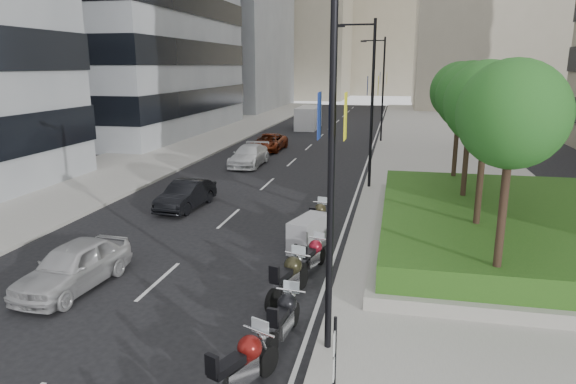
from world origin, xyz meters
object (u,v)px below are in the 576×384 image
(motorcycle_5, at_px, (308,234))
(delivery_van, at_px, (308,119))
(lamp_post_0, at_px, (325,141))
(motorcycle_3, at_px, (289,278))
(parking_sign, at_px, (334,372))
(motorcycle_1, at_px, (242,366))
(motorcycle_4, at_px, (313,256))
(motorcycle_2, at_px, (284,318))
(motorcycle_6, at_px, (318,217))
(lamp_post_1, at_px, (369,96))
(car_a, at_px, (73,266))
(car_b, at_px, (186,195))
(lamp_post_2, at_px, (381,84))
(car_d, at_px, (269,142))
(car_c, at_px, (249,155))

(motorcycle_5, relative_size, delivery_van, 0.39)
(lamp_post_0, relative_size, motorcycle_3, 3.71)
(parking_sign, bearing_deg, motorcycle_1, 153.23)
(parking_sign, height_order, motorcycle_4, parking_sign)
(motorcycle_2, bearing_deg, motorcycle_6, 9.87)
(motorcycle_1, xyz_separation_m, motorcycle_2, (0.39, 2.28, -0.04))
(lamp_post_0, distance_m, lamp_post_1, 17.00)
(lamp_post_1, bearing_deg, motorcycle_5, -98.27)
(motorcycle_4, bearing_deg, car_a, 126.34)
(car_a, bearing_deg, motorcycle_5, 41.46)
(car_b, height_order, delivery_van, delivery_van)
(car_b, xyz_separation_m, delivery_van, (0.30, 32.22, 0.43))
(lamp_post_2, relative_size, car_d, 1.87)
(car_d, xyz_separation_m, delivery_van, (0.61, 14.82, 0.42))
(car_c, bearing_deg, lamp_post_2, 57.37)
(motorcycle_1, distance_m, motorcycle_2, 2.31)
(motorcycle_1, bearing_deg, car_a, 82.47)
(parking_sign, distance_m, motorcycle_4, 8.00)
(motorcycle_4, bearing_deg, lamp_post_1, 9.87)
(motorcycle_6, xyz_separation_m, car_d, (-7.02, 19.61, 0.06))
(lamp_post_0, distance_m, motorcycle_1, 5.02)
(parking_sign, relative_size, car_d, 0.52)
(motorcycle_1, bearing_deg, car_c, 39.66)
(parking_sign, distance_m, car_a, 9.95)
(lamp_post_2, distance_m, parking_sign, 38.18)
(motorcycle_4, xyz_separation_m, motorcycle_5, (-0.49, 2.02, 0.06))
(motorcycle_3, xyz_separation_m, car_c, (-6.90, 19.58, 0.04))
(motorcycle_1, height_order, motorcycle_2, motorcycle_1)
(lamp_post_1, distance_m, motorcycle_2, 17.32)
(car_b, bearing_deg, motorcycle_6, -13.42)
(motorcycle_4, bearing_deg, motorcycle_2, -165.19)
(lamp_post_1, xyz_separation_m, lamp_post_2, (0.00, 18.00, 0.00))
(motorcycle_3, height_order, motorcycle_5, motorcycle_3)
(parking_sign, bearing_deg, motorcycle_2, 116.29)
(motorcycle_3, relative_size, delivery_van, 0.44)
(lamp_post_1, bearing_deg, lamp_post_0, -90.00)
(motorcycle_4, height_order, motorcycle_5, motorcycle_5)
(parking_sign, relative_size, car_a, 0.59)
(motorcycle_2, bearing_deg, motorcycle_1, 177.11)
(lamp_post_0, bearing_deg, motorcycle_6, 99.18)
(car_c, distance_m, delivery_van, 21.25)
(lamp_post_1, relative_size, car_a, 2.14)
(parking_sign, bearing_deg, car_c, 109.46)
(motorcycle_2, distance_m, motorcycle_4, 4.48)
(motorcycle_6, bearing_deg, car_d, 28.18)
(lamp_post_0, distance_m, parking_sign, 4.74)
(car_d, distance_m, delivery_van, 14.84)
(motorcycle_2, bearing_deg, motorcycle_5, 11.20)
(car_a, distance_m, car_d, 26.59)
(lamp_post_0, height_order, motorcycle_3, lamp_post_0)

